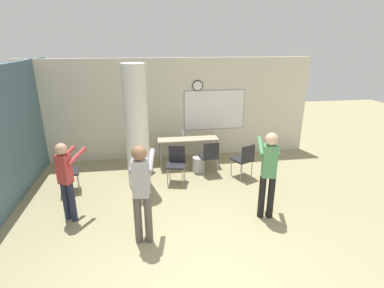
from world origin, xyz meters
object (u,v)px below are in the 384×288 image
(bottle_on_table, at_px, (183,132))
(chair_table_front, at_px, (176,162))
(person_playing_front, at_px, (141,187))
(chair_by_left_wall, at_px, (64,170))
(chair_table_right, at_px, (210,155))
(chair_mid_room, at_px, (244,158))
(chair_table_left, at_px, (140,155))
(person_playing_side, at_px, (269,169))
(folding_table, at_px, (187,139))
(person_watching_back, at_px, (66,176))

(bottle_on_table, distance_m, chair_table_front, 1.26)
(person_playing_front, bearing_deg, chair_by_left_wall, 130.28)
(chair_table_right, distance_m, chair_table_front, 0.93)
(bottle_on_table, height_order, chair_mid_room, bottle_on_table)
(chair_table_front, xyz_separation_m, chair_mid_room, (1.67, -0.02, 0.00))
(chair_mid_room, height_order, chair_table_left, same)
(person_playing_side, bearing_deg, person_playing_front, -169.99)
(folding_table, bearing_deg, person_playing_front, -110.03)
(folding_table, xyz_separation_m, chair_table_left, (-1.26, -0.47, -0.22))
(bottle_on_table, distance_m, chair_by_left_wall, 3.12)
(bottle_on_table, relative_size, chair_mid_room, 0.27)
(chair_mid_room, relative_size, chair_by_left_wall, 1.00)
(bottle_on_table, bearing_deg, chair_table_left, -152.84)
(chair_table_right, bearing_deg, chair_table_front, -160.22)
(chair_mid_room, height_order, person_playing_front, person_playing_front)
(chair_table_front, xyz_separation_m, person_watching_back, (-2.15, -1.31, 0.40))
(folding_table, bearing_deg, chair_table_left, -159.36)
(folding_table, distance_m, person_watching_back, 3.48)
(chair_table_front, bearing_deg, folding_table, 68.99)
(person_watching_back, bearing_deg, chair_by_left_wall, 107.12)
(person_playing_side, bearing_deg, chair_mid_room, 85.85)
(folding_table, xyz_separation_m, person_playing_front, (-1.18, -3.23, 0.30))
(chair_table_front, bearing_deg, chair_mid_room, -0.59)
(chair_mid_room, distance_m, person_playing_front, 3.30)
(chair_by_left_wall, bearing_deg, chair_table_front, 2.80)
(chair_table_right, relative_size, person_playing_front, 0.50)
(chair_mid_room, bearing_deg, chair_table_left, 166.70)
(chair_table_front, xyz_separation_m, person_playing_side, (1.55, -1.77, 0.50))
(folding_table, distance_m, chair_mid_room, 1.67)
(chair_by_left_wall, bearing_deg, person_playing_side, -22.05)
(chair_table_right, relative_size, chair_table_front, 1.00)
(chair_table_left, bearing_deg, folding_table, 20.64)
(chair_by_left_wall, bearing_deg, bottle_on_table, 24.70)
(person_playing_front, bearing_deg, bottle_on_table, 72.21)
(bottle_on_table, bearing_deg, folding_table, -48.83)
(chair_table_front, distance_m, chair_table_left, 1.03)
(chair_mid_room, distance_m, chair_table_left, 2.59)
(folding_table, relative_size, chair_table_front, 1.84)
(chair_table_front, bearing_deg, person_playing_front, -109.55)
(folding_table, height_order, chair_table_front, chair_table_front)
(bottle_on_table, bearing_deg, person_watching_back, -134.58)
(chair_table_left, relative_size, person_playing_side, 0.51)
(chair_table_right, xyz_separation_m, chair_table_front, (-0.87, -0.31, 0.00))
(chair_table_right, bearing_deg, person_playing_side, -72.13)
(chair_table_left, distance_m, person_watching_back, 2.33)
(chair_table_left, distance_m, person_playing_side, 3.39)
(chair_by_left_wall, relative_size, person_playing_front, 0.50)
(folding_table, xyz_separation_m, chair_table_right, (0.47, -0.74, -0.22))
(person_playing_front, height_order, person_watching_back, person_playing_front)
(chair_table_front, relative_size, person_playing_front, 0.50)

